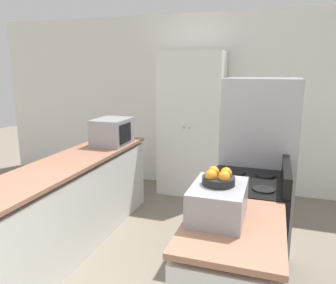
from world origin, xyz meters
name	(u,v)px	position (x,y,z in m)	size (l,w,h in m)	color
wall_back	(201,104)	(0.00, 3.57, 1.30)	(7.00, 0.06, 2.60)	white
counter_left	(71,205)	(-0.88, 1.39, 0.44)	(0.60, 2.58, 0.91)	silver
pantry_cabinet	(191,124)	(-0.07, 3.26, 1.03)	(0.91, 0.55, 2.05)	white
stove	(246,230)	(0.90, 1.35, 0.46)	(0.66, 0.75, 1.07)	black
refrigerator	(258,162)	(0.94, 2.12, 0.86)	(0.75, 0.70, 1.73)	#A3A3A8
microwave	(112,132)	(-0.80, 2.20, 1.07)	(0.39, 0.48, 0.32)	#939399
toaster_oven	(218,201)	(0.77, 0.60, 1.02)	(0.33, 0.45, 0.21)	#939399
fruit_bowl	(219,178)	(0.77, 0.62, 1.16)	(0.20, 0.20, 0.10)	black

